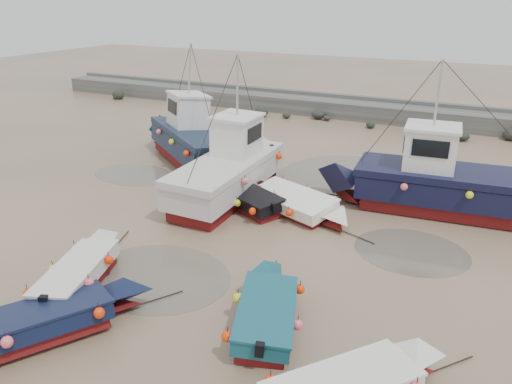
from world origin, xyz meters
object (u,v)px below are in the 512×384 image
dinghy_3 (357,384)px  cabin_boat_1 (233,167)px  dinghy_2 (266,306)px  cabin_boat_0 (187,137)px  dinghy_1 (42,320)px  dinghy_0 (83,267)px  dinghy_5 (300,203)px  cabin_boat_2 (437,181)px  dinghy_4 (244,195)px  person (271,181)px

dinghy_3 → cabin_boat_1: cabin_boat_1 is taller
dinghy_2 → cabin_boat_0: (-10.22, 11.35, 0.77)m
dinghy_2 → dinghy_1: bearing=-167.2°
dinghy_0 → dinghy_5: size_ratio=0.97×
cabin_boat_0 → cabin_boat_1: size_ratio=0.88×
dinghy_1 → cabin_boat_2: cabin_boat_2 is taller
dinghy_1 → cabin_boat_2: bearing=90.6°
dinghy_3 → cabin_boat_2: bearing=129.1°
dinghy_4 → cabin_boat_1: bearing=73.9°
cabin_boat_0 → person: bearing=-62.7°
dinghy_5 → cabin_boat_1: (-3.61, 0.75, 0.78)m
dinghy_1 → cabin_boat_1: bearing=123.7°
dinghy_0 → person: 11.24m
dinghy_2 → cabin_boat_0: size_ratio=0.59×
dinghy_4 → cabin_boat_0: bearing=79.6°
dinghy_5 → cabin_boat_1: 3.77m
dinghy_5 → cabin_boat_0: bearing=-95.5°
dinghy_2 → dinghy_4: bearing=102.4°
dinghy_2 → dinghy_5: bearing=85.1°
dinghy_4 → dinghy_5: same height
cabin_boat_0 → dinghy_2: bearing=-101.5°
cabin_boat_2 → dinghy_5: bearing=115.8°
dinghy_5 → cabin_boat_2: bearing=142.0°
cabin_boat_2 → person: size_ratio=5.82×
dinghy_4 → dinghy_5: bearing=-57.0°
dinghy_3 → dinghy_5: bearing=157.5°
dinghy_4 → cabin_boat_1: (-1.15, 1.04, 0.78)m
dinghy_0 → cabin_boat_1: 8.80m
cabin_boat_0 → dinghy_5: bearing=-79.4°
dinghy_2 → dinghy_4: 8.28m
dinghy_0 → dinghy_2: size_ratio=1.06×
dinghy_4 → dinghy_5: 2.48m
dinghy_2 → person: (-4.71, 10.45, -0.56)m
dinghy_2 → cabin_boat_2: (2.99, 10.33, 0.75)m
dinghy_4 → person: size_ratio=2.79×
dinghy_3 → cabin_boat_1: bearing=169.8°
dinghy_2 → person: bearing=94.6°
dinghy_4 → cabin_boat_0: 7.31m
dinghy_3 → dinghy_5: same height
cabin_boat_1 → dinghy_2: bearing=-57.5°
dinghy_5 → person: (-2.79, 3.14, -0.55)m
dinghy_1 → person: bearing=119.8°
dinghy_0 → dinghy_3: size_ratio=1.16×
dinghy_5 → dinghy_4: bearing=-62.8°
dinghy_2 → cabin_boat_1: cabin_boat_1 is taller
dinghy_5 → cabin_boat_2: 5.81m
person → dinghy_4: bearing=95.1°
dinghy_2 → cabin_boat_0: cabin_boat_0 is taller
dinghy_5 → dinghy_3: bearing=49.3°
cabin_boat_0 → cabin_boat_1: same height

